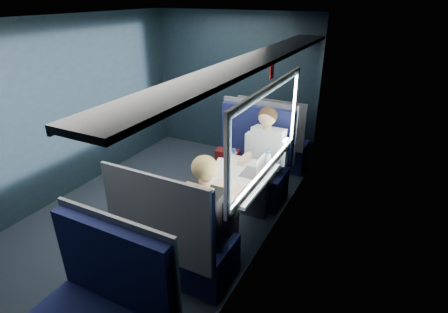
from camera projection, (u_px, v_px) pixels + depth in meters
The scene contains 12 objects.
ground at pixel (162, 210), 4.49m from camera, with size 2.80×4.20×0.01m, color black.
room_shell at pixel (153, 98), 3.85m from camera, with size 3.00×4.40×2.40m.
table at pixel (235, 183), 3.79m from camera, with size 0.62×1.00×0.74m.
seat_bay_near at pixel (249, 167), 4.67m from camera, with size 1.04×0.62×1.26m.
seat_bay_far at pixel (177, 243), 3.26m from camera, with size 1.04×0.62×1.26m.
seat_row_front at pixel (273, 143), 5.42m from camera, with size 1.04×0.51×1.16m.
man at pixel (264, 155), 4.30m from camera, with size 0.53×0.56×1.32m.
woman at pixel (208, 213), 3.16m from camera, with size 0.53×0.56×1.32m.
papers at pixel (234, 173), 3.81m from camera, with size 0.50×0.72×0.01m, color white.
laptop at pixel (256, 170), 3.77m from camera, with size 0.23×0.30×0.22m.
bottle_small at pixel (268, 160), 3.91m from camera, with size 0.06×0.06×0.22m.
cup at pixel (265, 162), 3.97m from camera, with size 0.07×0.07×0.09m, color white.
Camera 1 is at (2.42, -3.00, 2.54)m, focal length 28.00 mm.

